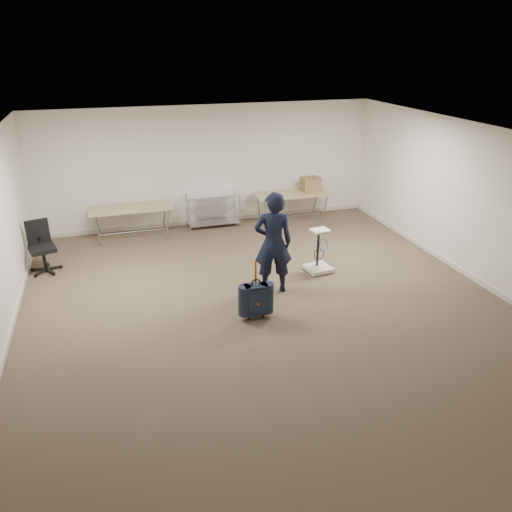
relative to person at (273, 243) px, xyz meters
name	(u,v)px	position (x,y,z in m)	size (l,w,h in m)	color
ground	(268,308)	(-0.28, -0.60, -0.91)	(9.00, 9.00, 0.00)	brown
room_shell	(245,272)	(-0.28, 0.78, -0.86)	(8.00, 9.00, 9.00)	white
folding_table_left	(131,210)	(-2.18, 3.35, -0.23)	(1.80, 0.75, 0.73)	tan
folding_table_right	(292,195)	(1.62, 3.35, -0.23)	(1.80, 0.75, 0.73)	tan
wire_shelf	(213,209)	(-0.28, 3.60, -0.47)	(1.22, 0.47, 0.80)	silver
person	(273,243)	(0.00, 0.00, 0.00)	(0.66, 0.44, 1.82)	black
suitcase	(256,299)	(-0.57, -0.86, -0.57)	(0.37, 0.22, 1.01)	black
office_chair	(43,256)	(-3.95, 2.06, -0.61)	(0.60, 0.60, 0.99)	black
equipment_cart	(319,260)	(1.11, 0.51, -0.69)	(0.52, 0.52, 0.85)	beige
cardboard_box	(310,184)	(2.12, 3.43, -0.01)	(0.44, 0.33, 0.33)	olive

